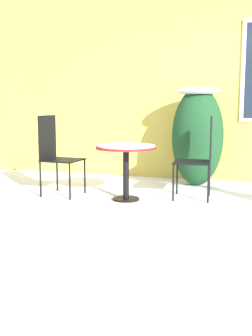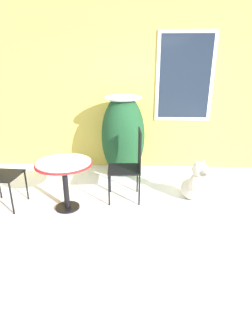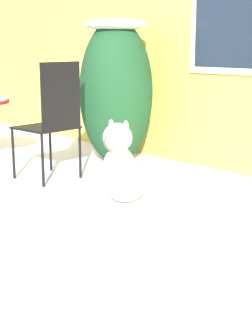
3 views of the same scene
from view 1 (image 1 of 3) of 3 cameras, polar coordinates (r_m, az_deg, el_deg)
ground_plane at (r=4.93m, az=8.06°, el=-5.88°), size 16.00×16.00×0.00m
house_wall at (r=6.96m, az=11.68°, el=11.78°), size 8.00×0.10×3.25m
shrub_left at (r=6.44m, az=9.68°, el=4.51°), size 0.77×0.75×1.48m
patio_table at (r=5.37m, az=0.00°, el=1.82°), size 0.78×0.78×0.71m
patio_chair_near_table at (r=5.53m, az=10.02°, el=1.80°), size 0.51×0.51×1.08m
patio_chair_far_side at (r=5.78m, az=-9.44°, el=2.11°), size 0.50×0.50×1.08m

